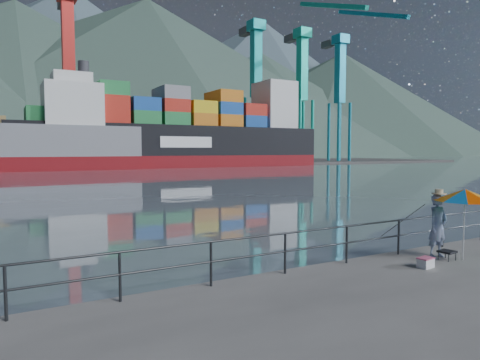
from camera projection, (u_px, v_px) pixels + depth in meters
name	position (u px, v px, depth m)	size (l,w,h in m)	color
harbor_water	(30.00, 161.00, 122.82)	(500.00, 280.00, 0.00)	slate
far_dock	(89.00, 164.00, 95.41)	(200.00, 40.00, 0.40)	#514F4C
guardrail	(317.00, 248.00, 10.92)	(22.00, 0.06, 1.03)	#2D3033
mountains	(108.00, 83.00, 206.94)	(600.00, 332.80, 80.00)	#385147
port_cranes	(192.00, 93.00, 96.62)	(116.00, 28.00, 38.40)	#C7442B
container_stacks	(188.00, 151.00, 106.91)	(58.00, 5.40, 7.80)	gray
fisherman	(438.00, 226.00, 12.03)	(0.65, 0.43, 1.78)	navy
beach_umbrella	(465.00, 195.00, 11.65)	(1.78, 1.78, 1.96)	white
folding_stool	(447.00, 255.00, 11.76)	(0.44, 0.44, 0.26)	black
cooler_bag	(426.00, 263.00, 10.99)	(0.40, 0.27, 0.23)	silver
fishing_rod	(401.00, 251.00, 12.79)	(0.02, 0.02, 2.16)	black
container_ship	(185.00, 136.00, 82.95)	(58.96, 9.83, 18.10)	maroon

